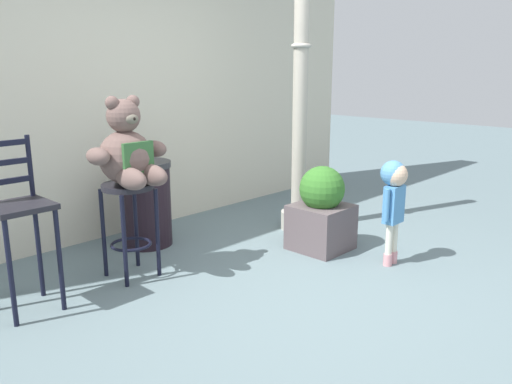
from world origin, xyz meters
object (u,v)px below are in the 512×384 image
Objects in this scene: child_walking at (394,190)px; trash_bin at (146,203)px; bar_stool_with_teddy at (129,211)px; teddy_bear at (128,153)px; lamppost at (300,105)px; bar_chair_empty at (19,216)px; planter_with_shrub at (321,211)px.

child_walking is 2.14m from trash_bin.
bar_stool_with_teddy is 0.95× the size of trash_bin.
trash_bin is (0.50, 0.56, -0.58)m from teddy_bear.
lamppost is at bearing 33.25° from child_walking.
lamppost reaches higher than child_walking.
lamppost is at bearing -4.31° from teddy_bear.
bar_chair_empty reaches higher than child_walking.
bar_stool_with_teddy is 0.80m from bar_chair_empty.
planter_with_shrub is (1.49, -0.68, -0.17)m from bar_stool_with_teddy.
teddy_bear is 0.75× the size of child_walking.
lamppost is 2.69× the size of bar_chair_empty.
teddy_bear is 0.57× the size of bar_chair_empty.
planter_with_shrub is at bearing -24.66° from bar_stool_with_teddy.
planter_with_shrub is at bearing -121.55° from lamppost.
bar_chair_empty is (-2.38, 1.33, 0.02)m from child_walking.
teddy_bear is at bearing -90.00° from bar_stool_with_teddy.
teddy_bear is 1.74m from planter_with_shrub.
teddy_bear is (-0.00, -0.03, 0.44)m from bar_stool_with_teddy.
teddy_bear is at bearing -132.02° from trash_bin.
child_walking is at bearing -100.96° from lamppost.
child_walking is 0.75× the size of bar_chair_empty.
bar_chair_empty is (-2.60, 0.19, -0.58)m from lamppost.
bar_chair_empty reaches higher than bar_stool_with_teddy.
lamppost is (0.22, 1.14, 0.60)m from child_walking.
lamppost reaches higher than bar_chair_empty.
planter_with_shrub is at bearing 52.82° from child_walking.
bar_stool_with_teddy is 0.85× the size of child_walking.
bar_stool_with_teddy is at bearing 155.34° from planter_with_shrub.
lamppost is at bearing 58.45° from planter_with_shrub.
trash_bin is 1.56m from planter_with_shrub.
trash_bin is at bearing 129.24° from planter_with_shrub.
child_walking is 1.15× the size of planter_with_shrub.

